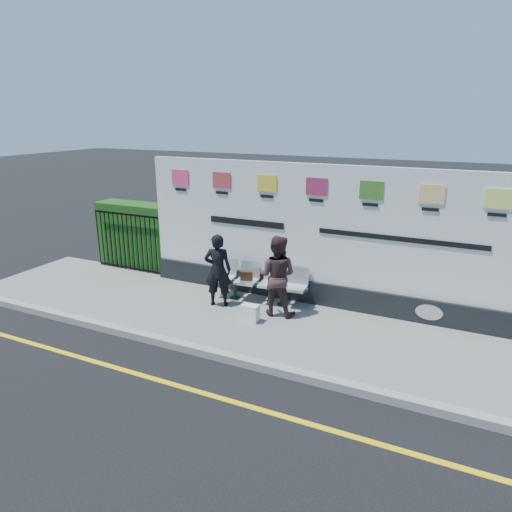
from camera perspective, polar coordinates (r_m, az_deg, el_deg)
The scene contains 12 objects.
ground at distance 7.31m, azimuth -6.81°, elevation -16.63°, with size 80.00×80.00×0.00m, color black.
pavement at distance 9.20m, azimuth 1.47°, elevation -8.52°, with size 14.00×3.00×0.12m, color slate.
kerb at distance 8.01m, azimuth -2.98°, elevation -12.68°, with size 14.00×0.18×0.14m, color gray.
yellow_line at distance 7.31m, azimuth -6.82°, elevation -16.61°, with size 14.00×0.10×0.01m, color yellow.
billboard at distance 9.74m, azimuth 7.43°, elevation 1.38°, with size 8.00×0.30×3.00m.
hedge at distance 12.65m, azimuth -14.38°, elevation 2.57°, with size 2.35×0.70×1.70m, color #1D4A16.
railing at distance 12.34m, azimuth -15.67°, elevation 1.72°, with size 2.05×0.06×1.54m, color black, non-canonical shape.
bench at distance 10.04m, azimuth 0.29°, elevation -4.46°, with size 2.12×0.56×0.46m, color silver, non-canonical shape.
woman_left at distance 9.70m, azimuth -4.79°, elevation -1.77°, with size 0.58×0.38×1.58m, color black.
woman_right at distance 9.21m, azimuth 2.62°, elevation -2.46°, with size 0.81×0.63×1.67m, color #382426.
handbag_brown at distance 10.01m, azimuth -1.20°, elevation -2.49°, with size 0.26×0.11×0.21m, color black.
carrier_bag_white at distance 9.13m, azimuth -0.76°, elevation -7.14°, with size 0.34×0.21×0.34m, color silver.
Camera 1 is at (3.32, -5.09, 4.07)m, focal length 32.00 mm.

